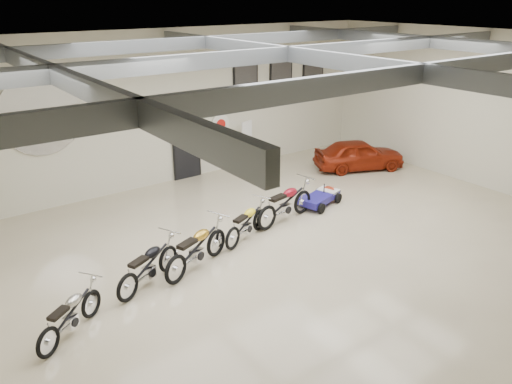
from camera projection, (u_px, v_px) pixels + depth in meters
floor at (284, 246)px, 12.68m from camera, size 16.00×12.00×0.01m
ceiling at (288, 42)px, 10.83m from camera, size 16.00×12.00×0.01m
back_wall at (170, 108)px, 16.26m from camera, size 16.00×0.02×5.00m
right_wall at (478, 109)px, 16.12m from camera, size 0.02×12.00×5.00m
ceiling_beams at (288, 54)px, 10.92m from camera, size 15.80×11.80×0.32m
door at (186, 149)px, 17.03m from camera, size 0.92×0.08×2.10m
logo_plaque at (41, 116)px, 13.93m from camera, size 2.30×0.06×1.16m
poster_left at (246, 81)px, 17.65m from camera, size 1.05×0.08×1.35m
poster_mid at (281, 77)px, 18.52m from camera, size 1.05×0.08×1.35m
poster_right at (313, 73)px, 19.39m from camera, size 1.05×0.08×1.35m
oil_sign at (220, 124)px, 17.56m from camera, size 0.72×0.10×0.72m
banner_stand at (247, 145)px, 17.96m from camera, size 0.52×0.30×1.81m
motorcycle_silver at (70, 314)px, 9.22m from camera, size 1.76×1.47×0.92m
motorcycle_black at (148, 265)px, 10.81m from camera, size 2.02×1.40×1.01m
motorcycle_gold at (196, 248)px, 11.45m from camera, size 2.22×1.40×1.10m
motorcycle_yellow at (246, 222)px, 12.88m from camera, size 1.93×1.24×0.96m
motorcycle_red at (285, 203)px, 13.87m from camera, size 2.26×1.06×1.13m
go_kart at (323, 194)px, 15.13m from camera, size 1.92×1.26×0.64m
vintage_car at (359, 154)px, 18.07m from camera, size 2.48×3.47×1.10m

